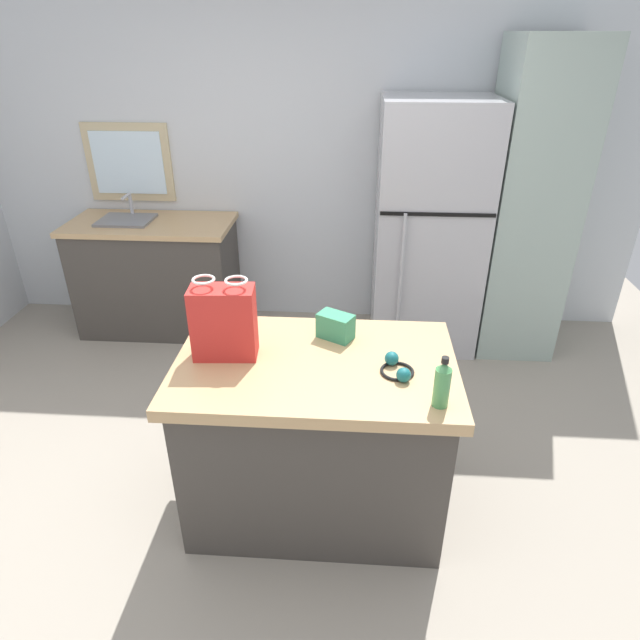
{
  "coord_description": "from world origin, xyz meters",
  "views": [
    {
      "loc": [
        0.4,
        -2.06,
        2.21
      ],
      "look_at": [
        0.23,
        0.3,
        0.93
      ],
      "focal_mm": 30.26,
      "sensor_mm": 36.0,
      "label": 1
    }
  ],
  "objects": [
    {
      "name": "shopping_bag",
      "position": [
        -0.18,
        0.02,
        1.06
      ],
      "size": [
        0.29,
        0.16,
        0.38
      ],
      "color": "red",
      "rests_on": "kitchen_island"
    },
    {
      "name": "small_box",
      "position": [
        0.32,
        0.22,
        0.95
      ],
      "size": [
        0.19,
        0.17,
        0.13
      ],
      "primitive_type": "cube",
      "rotation": [
        0.0,
        0.0,
        -0.5
      ],
      "color": "#388E66",
      "rests_on": "kitchen_island"
    },
    {
      "name": "kitchen_island",
      "position": [
        0.23,
        0.0,
        0.45
      ],
      "size": [
        1.28,
        0.83,
        0.88
      ],
      "color": "#423D38",
      "rests_on": "ground"
    },
    {
      "name": "refrigerator",
      "position": [
        0.94,
        1.8,
        0.91
      ],
      "size": [
        0.78,
        0.71,
        1.82
      ],
      "color": "#B7B7BC",
      "rests_on": "ground"
    },
    {
      "name": "tall_cabinet",
      "position": [
        1.63,
        1.8,
        1.1
      ],
      "size": [
        0.56,
        0.63,
        2.2
      ],
      "color": "#9EB2A8",
      "rests_on": "ground"
    },
    {
      "name": "sink_counter",
      "position": [
        -1.19,
        1.84,
        0.47
      ],
      "size": [
        1.26,
        0.62,
        1.1
      ],
      "color": "#423D38",
      "rests_on": "ground"
    },
    {
      "name": "bottle",
      "position": [
        0.76,
        -0.29,
        0.98
      ],
      "size": [
        0.07,
        0.07,
        0.22
      ],
      "color": "#4C9956",
      "rests_on": "kitchen_island"
    },
    {
      "name": "back_wall",
      "position": [
        -0.02,
        2.21,
        1.37
      ],
      "size": [
        5.24,
        0.13,
        2.75
      ],
      "color": "silver",
      "rests_on": "ground"
    },
    {
      "name": "ear_defenders",
      "position": [
        0.6,
        -0.07,
        0.9
      ],
      "size": [
        0.19,
        0.19,
        0.06
      ],
      "color": "black",
      "rests_on": "kitchen_island"
    },
    {
      "name": "ground",
      "position": [
        0.0,
        0.0,
        0.0
      ],
      "size": [
        6.29,
        6.29,
        0.0
      ],
      "primitive_type": "plane",
      "color": "#9E9384"
    }
  ]
}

